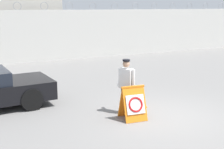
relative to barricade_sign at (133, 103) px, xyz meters
name	(u,v)px	position (x,y,z in m)	size (l,w,h in m)	color
ground_plane	(166,117)	(0.99, -0.29, -0.50)	(90.00, 90.00, 0.00)	gray
perimeter_wall	(58,35)	(0.99, 10.86, 1.03)	(36.00, 0.30, 3.48)	silver
building_block	(2,7)	(-1.48, 16.15, 2.69)	(6.56, 7.52, 6.37)	beige
barricade_sign	(133,103)	(0.00, 0.00, 0.00)	(0.75, 0.76, 1.00)	orange
security_guard	(126,84)	(0.06, 0.57, 0.44)	(0.40, 0.66, 1.70)	black
traffic_cone_near	(139,97)	(0.75, 0.90, -0.17)	(0.38, 0.38, 0.67)	orange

